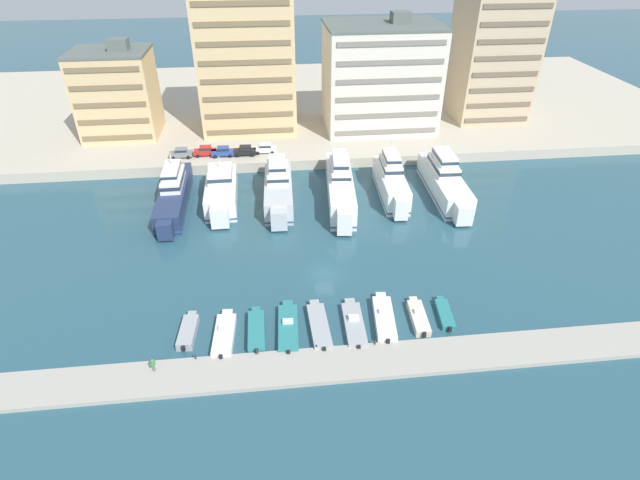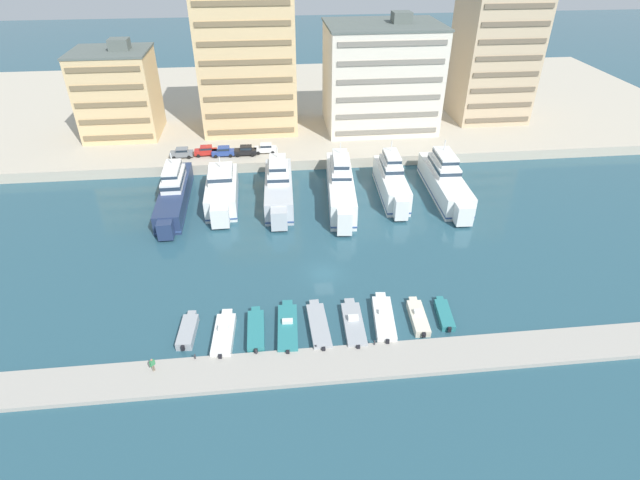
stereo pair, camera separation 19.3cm
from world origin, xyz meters
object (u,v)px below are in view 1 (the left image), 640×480
yacht_white_left (221,191)px  car_grey_far_left (181,153)px  yacht_navy_far_left (174,193)px  yacht_white_center_left (340,186)px  motorboat_teal_mid_left (256,331)px  yacht_silver_mid_left (278,187)px  yacht_white_center_right (445,180)px  pedestrian_near_edge (153,364)px  motorboat_teal_far_right (444,314)px  motorboat_white_mid_right (384,318)px  car_blue_mid_left (223,151)px  motorboat_grey_far_left (188,331)px  motorboat_cream_right (418,317)px  motorboat_white_left (225,335)px  car_red_left (205,151)px  motorboat_teal_center_left (288,327)px  motorboat_grey_center_right (354,324)px  motorboat_grey_center (319,326)px  yacht_white_center (391,181)px  car_black_center_left (245,150)px  car_white_center (265,148)px

yacht_white_left → car_grey_far_left: (-8.04, 14.81, 0.66)m
yacht_navy_far_left → yacht_white_center_left: (26.76, -1.45, 0.49)m
motorboat_teal_mid_left → yacht_white_left: bearing=99.7°
yacht_silver_mid_left → yacht_white_center_right: size_ratio=0.93×
yacht_white_center_right → pedestrian_near_edge: yacht_white_center_right is taller
yacht_navy_far_left → motorboat_teal_far_right: (34.83, -30.98, -1.79)m
motorboat_white_mid_right → car_blue_mid_left: 49.92m
motorboat_grey_far_left → yacht_navy_far_left: bearing=100.0°
motorboat_cream_right → motorboat_white_left: bearing=-178.7°
yacht_white_center_left → motorboat_white_left: 34.97m
car_red_left → motorboat_teal_center_left: bearing=-74.7°
yacht_silver_mid_left → motorboat_teal_far_right: size_ratio=3.42×
yacht_white_center_left → motorboat_cream_right: size_ratio=3.50×
motorboat_grey_center_right → motorboat_grey_center: bearing=178.3°
motorboat_white_mid_right → motorboat_teal_far_right: (7.24, 0.14, -0.18)m
yacht_white_left → yacht_white_center_right: bearing=-1.4°
motorboat_grey_far_left → motorboat_white_mid_right: size_ratio=0.71×
yacht_white_center → car_black_center_left: bearing=148.3°
car_red_left → car_white_center: bearing=0.1°
car_white_center → motorboat_white_left: bearing=-96.7°
yacht_silver_mid_left → motorboat_grey_center: size_ratio=2.42×
motorboat_grey_far_left → car_grey_far_left: car_grey_far_left is taller
motorboat_teal_center_left → car_grey_far_left: car_grey_far_left is taller
motorboat_white_left → pedestrian_near_edge: bearing=-146.4°
yacht_white_center_right → motorboat_teal_far_right: (-9.50, -29.85, -2.08)m
yacht_white_center_right → motorboat_white_mid_right: size_ratio=2.59×
yacht_white_center_right → car_grey_far_left: size_ratio=5.24×
yacht_silver_mid_left → car_red_left: (-12.87, 15.32, 0.46)m
motorboat_teal_mid_left → motorboat_grey_center_right: 11.03m
yacht_white_center_right → motorboat_grey_far_left: (-38.93, -29.64, -1.96)m
car_red_left → motorboat_white_mid_right: bearing=-62.8°
yacht_white_center_right → motorboat_grey_center_right: size_ratio=2.63×
yacht_white_left → yacht_silver_mid_left: bearing=-0.2°
motorboat_teal_mid_left → car_white_center: 46.65m
yacht_white_center_left → motorboat_grey_center_right: yacht_white_center_left is taller
yacht_navy_far_left → motorboat_grey_center: 37.31m
yacht_white_left → pedestrian_near_edge: (-4.97, -36.03, -0.69)m
motorboat_cream_right → car_white_center: 49.26m
motorboat_white_left → motorboat_teal_mid_left: (3.52, 0.25, -0.00)m
yacht_white_center_left → car_white_center: (-11.82, 16.49, 0.19)m
motorboat_white_mid_right → motorboat_cream_right: (4.01, -0.13, -0.08)m
motorboat_cream_right → car_grey_far_left: size_ratio=1.58×
motorboat_grey_center → motorboat_grey_center_right: (3.99, -0.12, -0.01)m
yacht_white_left → motorboat_white_mid_right: yacht_white_left is taller
yacht_navy_far_left → car_grey_far_left: yacht_navy_far_left is taller
yacht_navy_far_left → motorboat_grey_center: size_ratio=2.67×
yacht_white_center → yacht_white_center_right: 8.97m
motorboat_teal_far_right → car_red_left: 55.49m
motorboat_teal_center_left → car_grey_far_left: bearing=110.3°
motorboat_white_mid_right → yacht_white_center_right: bearing=60.8°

